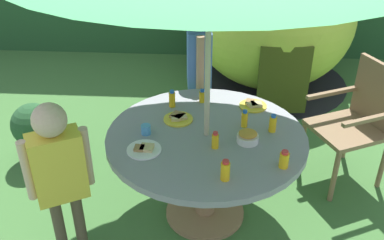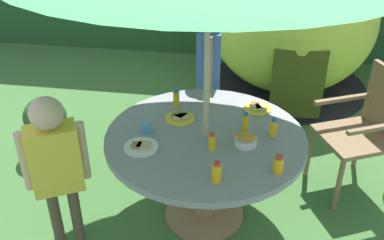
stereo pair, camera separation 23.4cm
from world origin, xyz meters
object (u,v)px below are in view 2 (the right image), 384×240
at_px(juice_bottle_center_back, 279,165).
at_px(juice_bottle_mid_right, 245,121).
at_px(juice_bottle_near_right, 273,127).
at_px(juice_bottle_near_left, 217,172).
at_px(plate_mid_left, 180,117).
at_px(juice_bottle_center_front, 212,142).
at_px(plate_back_edge, 258,108).
at_px(child_in_yellow_shirt, 55,159).
at_px(garden_table, 205,151).
at_px(cup_near, 146,127).
at_px(snack_bowl, 246,140).
at_px(wooden_chair, 368,126).
at_px(plate_far_left, 141,147).
at_px(dome_tent, 292,20).
at_px(potted_plant, 46,123).
at_px(juice_bottle_front_edge, 207,97).
at_px(child_in_blue_shirt, 209,58).
at_px(juice_bottle_far_right, 176,98).

relative_size(juice_bottle_center_back, juice_bottle_mid_right, 0.92).
bearing_deg(juice_bottle_near_right, juice_bottle_near_left, -120.64).
distance_m(plate_mid_left, juice_bottle_center_front, 0.42).
distance_m(plate_back_edge, juice_bottle_center_back, 0.74).
height_order(child_in_yellow_shirt, juice_bottle_center_back, child_in_yellow_shirt).
xyz_separation_m(garden_table, plate_back_edge, (0.33, 0.40, 0.14)).
height_order(plate_back_edge, cup_near, cup_near).
distance_m(garden_table, snack_bowl, 0.33).
relative_size(juice_bottle_near_left, juice_bottle_near_right, 1.03).
xyz_separation_m(plate_back_edge, juice_bottle_center_front, (-0.27, -0.55, 0.04)).
relative_size(juice_bottle_center_front, cup_near, 1.77).
distance_m(wooden_chair, plate_far_left, 1.73).
bearing_deg(dome_tent, wooden_chair, -77.24).
relative_size(snack_bowl, plate_mid_left, 0.69).
xyz_separation_m(potted_plant, juice_bottle_near_right, (1.92, -0.55, 0.48)).
relative_size(dome_tent, plate_mid_left, 9.46).
bearing_deg(snack_bowl, juice_bottle_near_right, 39.29).
distance_m(garden_table, cup_near, 0.43).
height_order(juice_bottle_center_back, cup_near, juice_bottle_center_back).
relative_size(potted_plant, snack_bowl, 3.70).
height_order(plate_mid_left, juice_bottle_center_back, juice_bottle_center_back).
distance_m(potted_plant, child_in_yellow_shirt, 1.32).
bearing_deg(juice_bottle_center_front, snack_bowl, 20.56).
height_order(juice_bottle_near_left, juice_bottle_front_edge, juice_bottle_near_left).
relative_size(juice_bottle_near_left, juice_bottle_mid_right, 1.06).
relative_size(garden_table, child_in_yellow_shirt, 1.16).
xyz_separation_m(garden_table, plate_far_left, (-0.39, -0.21, 0.14)).
relative_size(child_in_blue_shirt, juice_bottle_near_left, 10.08).
distance_m(garden_table, juice_bottle_front_edge, 0.49).
height_order(plate_mid_left, juice_bottle_front_edge, juice_bottle_front_edge).
distance_m(garden_table, plate_far_left, 0.46).
distance_m(plate_back_edge, plate_far_left, 0.94).
bearing_deg(child_in_yellow_shirt, cup_near, 16.16).
height_order(juice_bottle_near_right, juice_bottle_front_edge, juice_bottle_near_right).
distance_m(plate_far_left, juice_bottle_far_right, 0.59).
xyz_separation_m(juice_bottle_near_right, juice_bottle_mid_right, (-0.19, 0.05, -0.00)).
relative_size(snack_bowl, cup_near, 2.16).
bearing_deg(juice_bottle_mid_right, wooden_chair, 25.02).
bearing_deg(plate_mid_left, wooden_chair, 14.91).
xyz_separation_m(plate_far_left, cup_near, (-0.02, 0.19, 0.02)).
bearing_deg(juice_bottle_mid_right, cup_near, -168.37).
relative_size(snack_bowl, plate_far_left, 0.65).
bearing_deg(snack_bowl, juice_bottle_near_left, -110.25).
bearing_deg(wooden_chair, child_in_blue_shirt, -132.54).
bearing_deg(cup_near, juice_bottle_near_left, -40.64).
bearing_deg(juice_bottle_mid_right, plate_back_edge, 74.69).
bearing_deg(plate_far_left, dome_tent, 67.74).
bearing_deg(juice_bottle_far_right, child_in_blue_shirt, 73.73).
xyz_separation_m(wooden_chair, juice_bottle_front_edge, (-1.21, -0.09, 0.20)).
height_order(snack_bowl, juice_bottle_center_front, juice_bottle_center_front).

